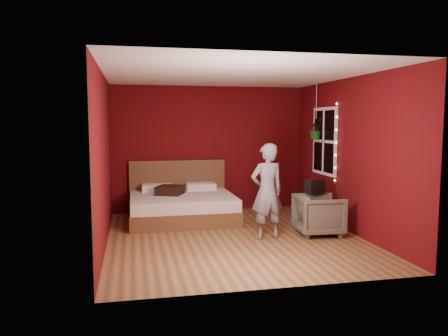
% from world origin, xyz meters
% --- Properties ---
extents(floor, '(4.50, 4.50, 0.00)m').
position_xyz_m(floor, '(0.00, 0.00, 0.00)').
color(floor, '#985E3D').
rests_on(floor, ground).
extents(room_walls, '(4.04, 4.54, 2.62)m').
position_xyz_m(room_walls, '(0.00, 0.00, 1.68)').
color(room_walls, '#550912').
rests_on(room_walls, ground).
extents(window, '(0.05, 0.97, 1.27)m').
position_xyz_m(window, '(1.97, 0.90, 1.50)').
color(window, white).
rests_on(window, room_walls).
extents(fairy_lights, '(0.04, 0.04, 1.45)m').
position_xyz_m(fairy_lights, '(1.94, 0.37, 1.50)').
color(fairy_lights, silver).
rests_on(fairy_lights, room_walls).
extents(bed, '(1.96, 1.66, 1.08)m').
position_xyz_m(bed, '(-0.68, 1.46, 0.28)').
color(bed, brown).
rests_on(bed, ground).
extents(person, '(0.61, 0.45, 1.53)m').
position_xyz_m(person, '(0.50, -0.20, 0.76)').
color(person, slate).
rests_on(person, ground).
extents(armchair, '(0.78, 0.76, 0.67)m').
position_xyz_m(armchair, '(1.42, -0.14, 0.33)').
color(armchair, '#555343').
rests_on(armchair, ground).
extents(handbag, '(0.36, 0.26, 0.23)m').
position_xyz_m(handbag, '(1.43, 0.07, 0.78)').
color(handbag, black).
rests_on(handbag, armchair).
extents(throw_pillow, '(0.61, 0.61, 0.16)m').
position_xyz_m(throw_pillow, '(-0.89, 1.48, 0.57)').
color(throw_pillow, black).
rests_on(throw_pillow, bed).
extents(hanging_plant, '(0.43, 0.40, 1.07)m').
position_xyz_m(hanging_plant, '(1.88, 1.11, 1.73)').
color(hanging_plant, silver).
rests_on(hanging_plant, room_walls).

